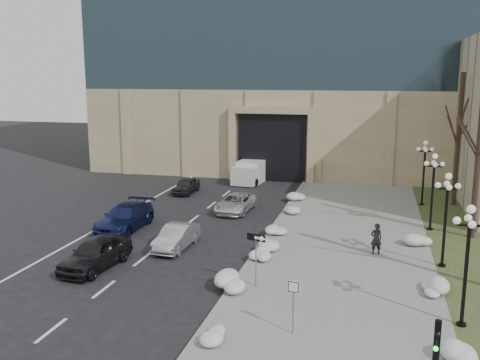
% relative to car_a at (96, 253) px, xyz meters
% --- Properties ---
extents(sidewalk, '(9.00, 40.00, 0.12)m').
position_rel_car_a_xyz_m(sidewalk, '(11.65, 5.69, -0.71)').
color(sidewalk, gray).
rests_on(sidewalk, ground).
extents(curb, '(0.30, 40.00, 0.14)m').
position_rel_car_a_xyz_m(curb, '(7.15, 5.69, -0.70)').
color(curb, gray).
rests_on(curb, ground).
extents(grass_strip, '(4.00, 40.00, 0.10)m').
position_rel_car_a_xyz_m(grass_strip, '(18.15, 5.69, -0.72)').
color(grass_strip, '#374623').
rests_on(grass_strip, ground).
extents(car_a, '(2.26, 4.66, 1.53)m').
position_rel_car_a_xyz_m(car_a, '(0.00, 0.00, 0.00)').
color(car_a, black).
rests_on(car_a, ground).
extents(car_b, '(1.53, 3.97, 1.29)m').
position_rel_car_a_xyz_m(car_b, '(2.72, 3.83, -0.12)').
color(car_b, '#9A9DA1').
rests_on(car_b, ground).
extents(car_c, '(2.17, 5.25, 1.52)m').
position_rel_car_a_xyz_m(car_c, '(-1.63, 6.46, -0.01)').
color(car_c, '#161E4E').
rests_on(car_c, ground).
extents(car_d, '(2.30, 4.52, 1.22)m').
position_rel_car_a_xyz_m(car_d, '(3.84, 12.30, -0.16)').
color(car_d, silver).
rests_on(car_d, ground).
extents(car_e, '(1.46, 3.58, 1.22)m').
position_rel_car_a_xyz_m(car_e, '(-1.51, 17.03, -0.16)').
color(car_e, '#2E2E33').
rests_on(car_e, ground).
extents(pedestrian, '(0.70, 0.57, 1.67)m').
position_rel_car_a_xyz_m(pedestrian, '(13.28, 5.19, 0.19)').
color(pedestrian, black).
rests_on(pedestrian, sidewalk).
extents(box_truck, '(2.64, 6.17, 1.90)m').
position_rel_car_a_xyz_m(box_truck, '(2.56, 23.22, 0.16)').
color(box_truck, silver).
rests_on(box_truck, ground).
extents(one_way_sign, '(0.93, 0.44, 2.53)m').
position_rel_car_a_xyz_m(one_way_sign, '(8.31, -0.64, 1.32)').
color(one_way_sign, slate).
rests_on(one_way_sign, ground).
extents(keep_sign, '(0.46, 0.13, 2.15)m').
position_rel_car_a_xyz_m(keep_sign, '(10.42, -4.54, 0.81)').
color(keep_sign, slate).
rests_on(keep_sign, ground).
extents(snow_clump_b, '(1.10, 1.60, 0.36)m').
position_rel_car_a_xyz_m(snow_clump_b, '(7.63, -5.75, -0.47)').
color(snow_clump_b, silver).
rests_on(snow_clump_b, sidewalk).
extents(snow_clump_c, '(1.10, 1.60, 0.36)m').
position_rel_car_a_xyz_m(snow_clump_c, '(7.30, -1.21, -0.47)').
color(snow_clump_c, silver).
rests_on(snow_clump_c, sidewalk).
extents(snow_clump_d, '(1.10, 1.60, 0.36)m').
position_rel_car_a_xyz_m(snow_clump_d, '(7.75, 2.67, -0.47)').
color(snow_clump_d, silver).
rests_on(snow_clump_d, sidewalk).
extents(snow_clump_e, '(1.10, 1.60, 0.36)m').
position_rel_car_a_xyz_m(snow_clump_e, '(7.39, 7.55, -0.47)').
color(snow_clump_e, silver).
rests_on(snow_clump_e, sidewalk).
extents(snow_clump_f, '(1.10, 1.60, 0.36)m').
position_rel_car_a_xyz_m(snow_clump_f, '(7.47, 12.43, -0.47)').
color(snow_clump_f, silver).
rests_on(snow_clump_f, sidewalk).
extents(snow_clump_g, '(1.10, 1.60, 0.36)m').
position_rel_car_a_xyz_m(snow_clump_g, '(7.56, 16.35, -0.47)').
color(snow_clump_g, silver).
rests_on(snow_clump_g, sidewalk).
extents(snow_clump_h, '(1.10, 1.60, 0.36)m').
position_rel_car_a_xyz_m(snow_clump_h, '(15.92, -5.36, -0.47)').
color(snow_clump_h, silver).
rests_on(snow_clump_h, sidewalk).
extents(snow_clump_i, '(1.10, 1.60, 0.36)m').
position_rel_car_a_xyz_m(snow_clump_i, '(15.57, 0.52, -0.47)').
color(snow_clump_i, silver).
rests_on(snow_clump_i, sidewalk).
extents(snow_clump_j, '(1.10, 1.60, 0.36)m').
position_rel_car_a_xyz_m(snow_clump_j, '(15.54, 7.03, -0.47)').
color(snow_clump_j, silver).
rests_on(snow_clump_j, sidewalk).
extents(snow_clump_k, '(1.10, 1.60, 0.36)m').
position_rel_car_a_xyz_m(snow_clump_k, '(7.62, 4.11, -0.47)').
color(snow_clump_k, silver).
rests_on(snow_clump_k, sidewalk).
extents(lamppost_a, '(1.18, 1.18, 4.76)m').
position_rel_car_a_xyz_m(lamppost_a, '(16.45, -2.31, 2.31)').
color(lamppost_a, black).
rests_on(lamppost_a, ground).
extents(lamppost_b, '(1.18, 1.18, 4.76)m').
position_rel_car_a_xyz_m(lamppost_b, '(16.45, 4.19, 2.31)').
color(lamppost_b, black).
rests_on(lamppost_b, ground).
extents(lamppost_c, '(1.18, 1.18, 4.76)m').
position_rel_car_a_xyz_m(lamppost_c, '(16.45, 10.69, 2.31)').
color(lamppost_c, black).
rests_on(lamppost_c, ground).
extents(lamppost_d, '(1.18, 1.18, 4.76)m').
position_rel_car_a_xyz_m(lamppost_d, '(16.45, 17.19, 2.31)').
color(lamppost_d, black).
rests_on(lamppost_d, ground).
extents(tree_mid, '(3.20, 3.20, 8.50)m').
position_rel_car_a_xyz_m(tree_mid, '(18.65, 9.69, 4.74)').
color(tree_mid, black).
rests_on(tree_mid, ground).
extents(tree_far, '(3.20, 3.20, 9.50)m').
position_rel_car_a_xyz_m(tree_far, '(18.65, 17.69, 5.38)').
color(tree_far, black).
rests_on(tree_far, ground).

